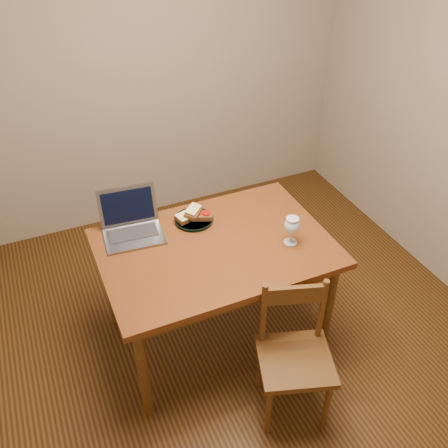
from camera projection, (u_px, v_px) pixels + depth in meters
name	position (u px, v px, depth m)	size (l,w,h in m)	color
floor	(236.00, 336.00, 3.26)	(3.20, 3.20, 0.02)	black
back_wall	(146.00, 61.00, 3.65)	(3.20, 0.02, 2.60)	gray
table	(216.00, 257.00, 2.87)	(1.30, 0.90, 0.74)	#4A1F0C
chair	(295.00, 351.00, 2.60)	(0.48, 0.47, 0.41)	#40240D
plate	(194.00, 220.00, 3.00)	(0.24, 0.24, 0.02)	black
sandwich_cheese	(187.00, 216.00, 2.98)	(0.13, 0.08, 0.04)	#381E0C
sandwich_tomato	(201.00, 215.00, 2.99)	(0.13, 0.08, 0.04)	#381E0C
sandwich_top	(193.00, 212.00, 2.97)	(0.13, 0.07, 0.04)	#381E0C
milk_glass	(291.00, 231.00, 2.79)	(0.09, 0.09, 0.17)	white
laptop	(131.00, 222.00, 2.89)	(0.36, 0.34, 0.24)	slate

